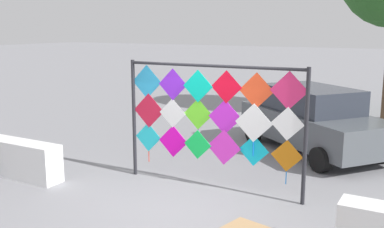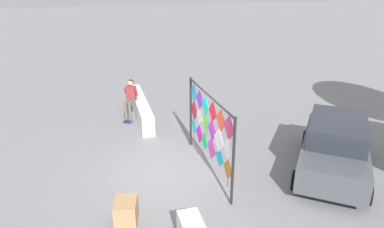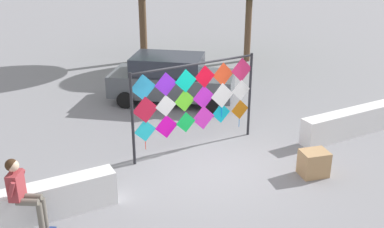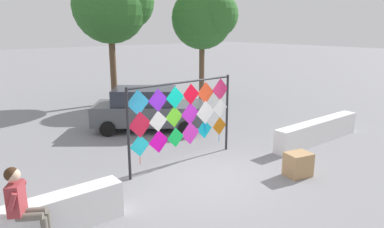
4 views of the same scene
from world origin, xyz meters
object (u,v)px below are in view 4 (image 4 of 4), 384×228
Objects in this scene: cardboard_box_large at (298,164)px; tree_far_right at (115,5)px; seated_vendor at (25,205)px; kite_display_rack at (183,113)px; tree_palm_like at (206,18)px; parked_car at (148,109)px.

tree_far_right reaches higher than cardboard_box_large.
seated_vendor is at bearing 172.67° from cardboard_box_large.
tree_palm_like reaches higher than kite_display_rack.
tree_far_right is (6.76, 10.06, 3.77)m from seated_vendor.
tree_far_right is (0.55, 10.85, 4.40)m from cardboard_box_large.
seated_vendor is at bearing -123.89° from tree_far_right.
parked_car is 6.43m from tree_far_right.
seated_vendor is (-4.44, -1.71, -0.49)m from kite_display_rack.
tree_palm_like is (5.08, 2.72, 3.34)m from parked_car.
tree_palm_like is at bearing 45.48° from kite_display_rack.
kite_display_rack reaches higher than seated_vendor.
tree_palm_like is at bearing 36.86° from seated_vendor.
tree_far_right is (1.34, 4.91, 3.93)m from parked_car.
seated_vendor is 0.28× the size of tree_palm_like.
kite_display_rack is 3.64m from parked_car.
kite_display_rack is at bearing -134.52° from tree_palm_like.
seated_vendor is 0.25× the size of tree_far_right.
cardboard_box_large is (6.21, -0.80, -0.64)m from seated_vendor.
tree_palm_like is at bearing 63.67° from cardboard_box_large.
kite_display_rack reaches higher than parked_car.
parked_car is at bearing -151.83° from tree_palm_like.
seated_vendor is at bearing -158.95° from kite_display_rack.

